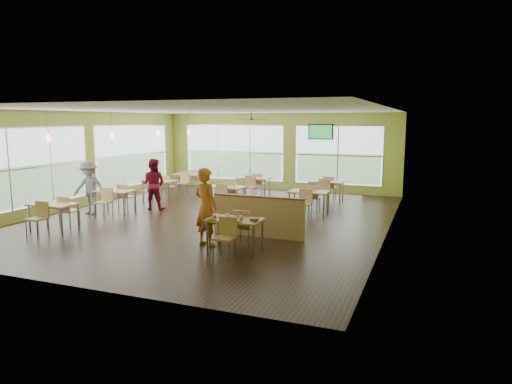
{
  "coord_description": "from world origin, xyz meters",
  "views": [
    {
      "loc": [
        6.0,
        -12.0,
        2.9
      ],
      "look_at": [
        1.6,
        -0.67,
        0.99
      ],
      "focal_mm": 32.0,
      "sensor_mm": 36.0,
      "label": 1
    }
  ],
  "objects_px": {
    "food_basket": "(254,219)",
    "man_plaid": "(206,207)",
    "main_table": "(235,224)",
    "half_wall_divider": "(258,216)"
  },
  "relations": [
    {
      "from": "food_basket",
      "to": "man_plaid",
      "type": "bearing_deg",
      "value": 170.08
    },
    {
      "from": "main_table",
      "to": "food_basket",
      "type": "xyz_separation_m",
      "value": [
        0.46,
        -0.0,
        0.15
      ]
    },
    {
      "from": "half_wall_divider",
      "to": "food_basket",
      "type": "height_order",
      "value": "half_wall_divider"
    },
    {
      "from": "main_table",
      "to": "food_basket",
      "type": "relative_size",
      "value": 6.83
    },
    {
      "from": "main_table",
      "to": "man_plaid",
      "type": "bearing_deg",
      "value": 164.92
    },
    {
      "from": "main_table",
      "to": "man_plaid",
      "type": "xyz_separation_m",
      "value": [
        -0.83,
        0.22,
        0.29
      ]
    },
    {
      "from": "food_basket",
      "to": "main_table",
      "type": "bearing_deg",
      "value": 179.73
    },
    {
      "from": "main_table",
      "to": "half_wall_divider",
      "type": "relative_size",
      "value": 0.63
    },
    {
      "from": "man_plaid",
      "to": "food_basket",
      "type": "xyz_separation_m",
      "value": [
        1.28,
        -0.22,
        -0.14
      ]
    },
    {
      "from": "half_wall_divider",
      "to": "food_basket",
      "type": "xyz_separation_m",
      "value": [
        0.46,
        -1.45,
        0.26
      ]
    }
  ]
}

